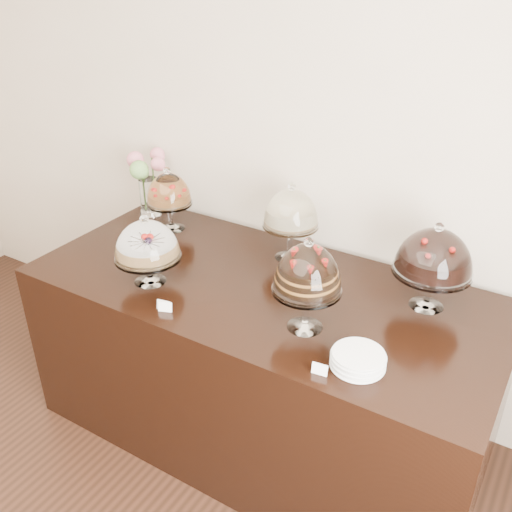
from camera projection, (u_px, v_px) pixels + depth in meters
The scene contains 12 objects.
wall_back at pixel (260, 119), 2.92m from camera, with size 5.00×0.04×3.00m, color beige.
display_counter at pixel (261, 362), 2.85m from camera, with size 2.20×1.00×0.90m, color black.
cake_stand_sugar_sponge at pixel (147, 243), 2.58m from camera, with size 0.31×0.31×0.34m.
cake_stand_choco_layer at pixel (307, 272), 2.23m from camera, with size 0.28×0.28×0.41m.
cake_stand_cheesecake at pixel (291, 212), 2.76m from camera, with size 0.28×0.28×0.40m.
cake_stand_dark_choco at pixel (434, 255), 2.37m from camera, with size 0.34×0.34×0.40m.
cake_stand_fruit_tart at pixel (169, 192), 3.07m from camera, with size 0.25×0.25×0.36m.
flower_vase at pixel (147, 178), 3.24m from camera, with size 0.25×0.28×0.36m.
plate_stack at pixel (358, 360), 2.12m from camera, with size 0.20×0.20×0.06m.
price_card_left at pixel (165, 307), 2.44m from camera, with size 0.06×0.01×0.04m, color white.
price_card_right at pixel (320, 369), 2.08m from camera, with size 0.06×0.01×0.04m, color white.
price_card_extra at pixel (163, 305), 2.45m from camera, with size 0.06×0.01×0.04m, color white.
Camera 1 is at (1.49, 0.52, 2.29)m, focal length 40.00 mm.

